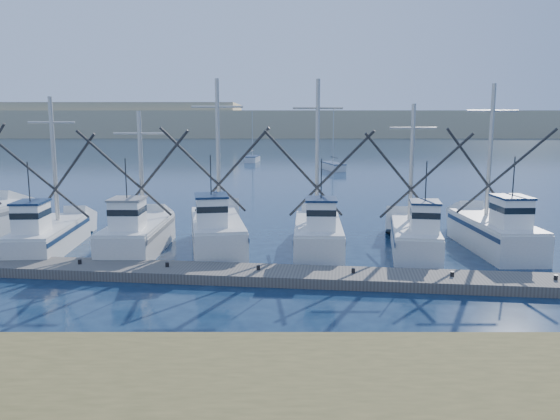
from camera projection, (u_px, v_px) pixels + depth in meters
name	position (u px, v px, depth m)	size (l,w,h in m)	color
ground	(369.00, 323.00, 18.28)	(500.00, 500.00, 0.00)	#0B1B33
floating_dock	(212.00, 273.00, 23.42)	(32.23, 2.15, 0.43)	#5D5A54
dune_ridge	(287.00, 124.00, 224.63)	(360.00, 60.00, 10.00)	tan
trawler_fleet	(196.00, 232.00, 28.25)	(31.85, 9.84, 9.15)	silver
sailboat_near	(333.00, 166.00, 73.53)	(2.91, 6.52, 8.10)	silver
sailboat_far	(252.00, 159.00, 87.74)	(2.35, 5.44, 8.10)	silver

